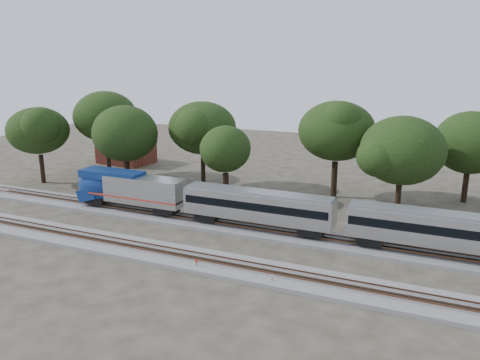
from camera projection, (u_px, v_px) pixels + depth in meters
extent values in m
plane|color=#383328|center=(188.00, 243.00, 50.36)|extent=(160.00, 160.00, 0.00)
cube|color=slate|center=(213.00, 224.00, 55.65)|extent=(160.00, 5.00, 0.40)
cube|color=brown|center=(210.00, 222.00, 54.89)|extent=(160.00, 0.08, 0.15)
cube|color=brown|center=(215.00, 218.00, 56.17)|extent=(160.00, 0.08, 0.15)
cube|color=slate|center=(168.00, 255.00, 46.76)|extent=(160.00, 5.00, 0.40)
cube|color=brown|center=(164.00, 253.00, 46.01)|extent=(160.00, 0.08, 0.15)
cube|color=brown|center=(172.00, 248.00, 47.28)|extent=(160.00, 0.08, 0.15)
cube|color=silver|center=(145.00, 190.00, 58.50)|extent=(10.63, 3.01, 3.31)
ellipsoid|color=navy|center=(96.00, 186.00, 61.49)|extent=(5.42, 3.13, 4.61)
cube|color=navy|center=(112.00, 174.00, 60.00)|extent=(8.53, 2.95, 1.00)
cube|color=black|center=(99.00, 179.00, 61.04)|extent=(0.45, 2.31, 1.31)
cube|color=#B12E1B|center=(137.00, 196.00, 59.17)|extent=(13.04, 3.05, 0.18)
cube|color=black|center=(98.00, 199.00, 61.89)|extent=(2.61, 2.21, 0.90)
cube|color=black|center=(166.00, 209.00, 57.85)|extent=(2.61, 2.21, 0.90)
cube|color=silver|center=(257.00, 206.00, 52.73)|extent=(17.46, 3.01, 3.01)
cube|color=black|center=(257.00, 203.00, 52.65)|extent=(16.85, 3.06, 0.90)
cube|color=gray|center=(258.00, 193.00, 52.34)|extent=(17.05, 2.41, 0.35)
cube|color=black|center=(208.00, 215.00, 55.64)|extent=(2.61, 2.21, 0.90)
cube|color=black|center=(311.00, 230.00, 50.79)|extent=(2.61, 2.21, 0.90)
cube|color=silver|center=(438.00, 229.00, 45.49)|extent=(17.46, 3.01, 3.01)
cube|color=black|center=(438.00, 226.00, 45.42)|extent=(16.85, 3.06, 0.90)
cube|color=gray|center=(440.00, 214.00, 45.10)|extent=(17.05, 2.41, 0.35)
cube|color=black|center=(370.00, 238.00, 48.41)|extent=(2.61, 2.21, 0.90)
cylinder|color=#512D19|center=(197.00, 265.00, 43.73)|extent=(0.06, 0.06, 0.94)
cylinder|color=#B61A0D|center=(197.00, 261.00, 43.62)|extent=(0.32, 0.15, 0.34)
cylinder|color=#512D19|center=(272.00, 280.00, 40.84)|extent=(0.06, 0.06, 0.90)
cylinder|color=silver|center=(272.00, 276.00, 40.74)|extent=(0.31, 0.12, 0.32)
cube|color=#512D19|center=(214.00, 272.00, 43.09)|extent=(0.50, 0.30, 0.30)
cube|color=brown|center=(126.00, 153.00, 88.60)|extent=(10.23, 7.73, 3.81)
cube|color=black|center=(125.00, 141.00, 88.02)|extent=(10.46, 7.96, 0.86)
cylinder|color=black|center=(42.00, 169.00, 74.35)|extent=(0.70, 0.70, 4.52)
ellipsoid|color=black|center=(38.00, 131.00, 72.82)|extent=(8.52, 8.52, 7.24)
cylinder|color=black|center=(109.00, 160.00, 78.49)|extent=(0.70, 0.70, 5.43)
ellipsoid|color=black|center=(105.00, 116.00, 76.64)|extent=(10.24, 10.24, 8.70)
cylinder|color=black|center=(128.00, 174.00, 70.52)|extent=(0.70, 0.70, 4.61)
ellipsoid|color=black|center=(125.00, 133.00, 68.95)|extent=(8.68, 8.68, 7.38)
cylinder|color=black|center=(203.00, 171.00, 72.23)|extent=(0.70, 0.70, 4.91)
ellipsoid|color=black|center=(202.00, 128.00, 70.56)|extent=(9.25, 9.25, 7.86)
cylinder|color=black|center=(226.00, 187.00, 64.75)|extent=(0.70, 0.70, 3.97)
ellipsoid|color=black|center=(225.00, 149.00, 63.40)|extent=(7.49, 7.49, 6.36)
cylinder|color=black|center=(334.00, 180.00, 66.44)|extent=(0.70, 0.70, 5.14)
ellipsoid|color=black|center=(337.00, 131.00, 64.69)|extent=(9.70, 9.70, 8.24)
cylinder|color=black|center=(398.00, 196.00, 59.66)|extent=(0.70, 0.70, 4.39)
ellipsoid|color=black|center=(402.00, 150.00, 58.17)|extent=(8.28, 8.28, 7.04)
cylinder|color=black|center=(465.00, 186.00, 64.19)|extent=(0.70, 0.70, 4.49)
ellipsoid|color=black|center=(471.00, 143.00, 62.67)|extent=(8.46, 8.46, 7.19)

